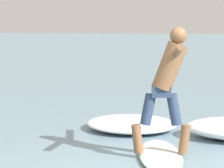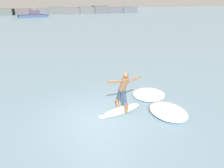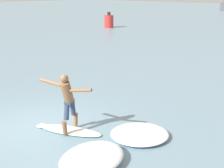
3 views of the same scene
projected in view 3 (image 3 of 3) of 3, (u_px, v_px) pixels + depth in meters
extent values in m
plane|color=#7190A2|center=(37.00, 127.00, 9.58)|extent=(200.00, 200.00, 0.00)
ellipsoid|color=white|center=(71.00, 130.00, 9.26)|extent=(2.06, 1.23, 0.07)
ellipsoid|color=white|center=(41.00, 126.00, 9.59)|extent=(0.37, 0.40, 0.06)
ellipsoid|color=#339E56|center=(71.00, 130.00, 9.26)|extent=(2.08, 1.25, 0.03)
cone|color=black|center=(96.00, 138.00, 9.01)|extent=(0.06, 0.06, 0.14)
cone|color=black|center=(94.00, 135.00, 9.21)|extent=(0.06, 0.06, 0.14)
cone|color=black|center=(89.00, 139.00, 8.91)|extent=(0.06, 0.06, 0.14)
cylinder|color=brown|center=(65.00, 128.00, 8.90)|extent=(0.18, 0.21, 0.41)
cylinder|color=navy|center=(67.00, 112.00, 8.91)|extent=(0.21, 0.26, 0.45)
cylinder|color=brown|center=(76.00, 119.00, 9.48)|extent=(0.18, 0.21, 0.41)
cylinder|color=navy|center=(73.00, 108.00, 9.23)|extent=(0.21, 0.26, 0.45)
cube|color=navy|center=(69.00, 102.00, 9.00)|extent=(0.27, 0.31, 0.16)
cylinder|color=brown|center=(67.00, 92.00, 8.80)|extent=(0.42, 0.55, 0.70)
sphere|color=brown|center=(64.00, 79.00, 8.58)|extent=(0.23, 0.23, 0.23)
cylinder|color=brown|center=(81.00, 90.00, 8.52)|extent=(0.68, 0.30, 0.21)
cylinder|color=brown|center=(50.00, 82.00, 8.83)|extent=(0.68, 0.30, 0.20)
cylinder|color=red|center=(109.00, 21.00, 35.09)|extent=(1.03, 1.03, 1.38)
cylinder|color=black|center=(109.00, 14.00, 34.84)|extent=(0.36, 0.36, 0.36)
ellipsoid|color=white|center=(140.00, 134.00, 8.89)|extent=(2.26, 2.28, 0.20)
ellipsoid|color=white|center=(92.00, 158.00, 7.50)|extent=(1.63, 1.99, 0.31)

